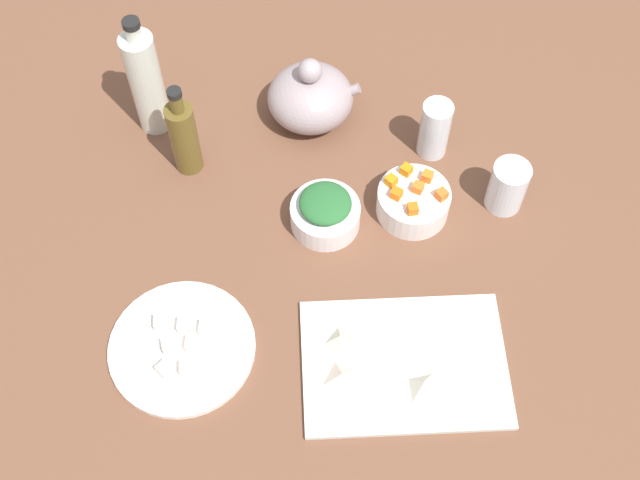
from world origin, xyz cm
name	(u,v)px	position (x,y,z in cm)	size (l,w,h in cm)	color
tabletop	(320,259)	(0.00, 0.00, 1.50)	(190.00, 190.00, 3.00)	brown
cutting_board	(404,364)	(13.28, -21.48, 3.50)	(33.62, 23.85, 1.00)	silver
plate_tofu	(182,348)	(-23.43, -17.60, 3.60)	(24.48, 24.48, 1.20)	white
bowl_greens	(325,215)	(1.13, 6.70, 5.50)	(12.60, 12.60, 5.00)	white
bowl_carrots	(413,202)	(17.14, 8.93, 5.76)	(13.21, 13.21, 5.53)	white
teapot	(311,97)	(-0.89, 31.63, 8.88)	(18.00, 15.99, 15.42)	#A09093
bottle_0	(184,136)	(-24.18, 20.58, 11.61)	(5.21, 5.21, 20.91)	brown
bottle_1	(146,82)	(-31.26, 30.94, 14.89)	(6.24, 6.24, 26.97)	silver
drinking_glass_0	(508,186)	(34.04, 10.25, 8.13)	(6.84, 6.84, 10.25)	white
drinking_glass_1	(435,129)	(22.03, 22.84, 9.22)	(5.70, 5.70, 12.43)	white
carrot_cube_0	(396,194)	(13.78, 8.31, 9.43)	(1.80, 1.80, 1.80)	orange
carrot_cube_1	(418,188)	(17.72, 9.54, 9.43)	(1.80, 1.80, 1.80)	orange
carrot_cube_2	(406,170)	(15.96, 13.47, 9.43)	(1.80, 1.80, 1.80)	orange
carrot_cube_3	(442,195)	(21.75, 7.93, 9.43)	(1.80, 1.80, 1.80)	orange
carrot_cube_4	(413,209)	(16.38, 5.05, 9.43)	(1.80, 1.80, 1.80)	orange
carrot_cube_5	(427,176)	(19.61, 11.95, 9.43)	(1.80, 1.80, 1.80)	orange
carrot_cube_6	(391,181)	(13.04, 11.17, 9.43)	(1.80, 1.80, 1.80)	orange
chopped_greens_mound	(325,203)	(1.13, 6.70, 9.42)	(9.43, 9.27, 2.82)	#296732
tofu_cube_0	(169,346)	(-25.30, -18.01, 5.30)	(2.20, 2.20, 2.20)	white
tofu_cube_1	(184,325)	(-22.99, -14.37, 5.30)	(2.20, 2.20, 2.20)	silver
tofu_cube_2	(192,344)	(-21.51, -17.78, 5.30)	(2.20, 2.20, 2.20)	#F6EECB
tofu_cube_3	(206,328)	(-19.33, -14.96, 5.30)	(2.20, 2.20, 2.20)	white
tofu_cube_4	(161,323)	(-26.96, -13.74, 5.30)	(2.20, 2.20, 2.20)	white
tofu_cube_5	(187,369)	(-22.19, -22.07, 5.30)	(2.20, 2.20, 2.20)	white
tofu_cube_6	(165,369)	(-25.74, -22.13, 5.30)	(2.20, 2.20, 2.20)	white
dumpling_0	(342,377)	(2.88, -24.13, 5.21)	(4.94, 4.72, 2.43)	beige
dumpling_1	(340,339)	(2.80, -17.67, 5.40)	(4.06, 3.83, 2.80)	beige
dumpling_2	(424,385)	(15.81, -26.02, 5.51)	(4.44, 3.93, 3.02)	beige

